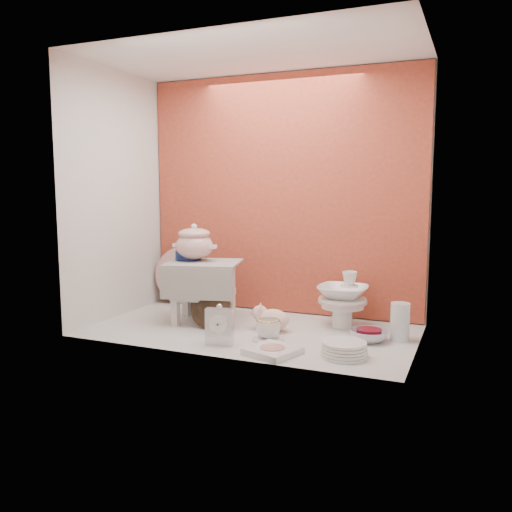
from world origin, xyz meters
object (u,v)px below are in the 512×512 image
(gold_rim_teacup, at_px, (268,328))
(dinner_plate_stack, at_px, (344,349))
(step_stool, at_px, (204,292))
(floral_platter, at_px, (184,275))
(soup_tureen, at_px, (194,242))
(mantel_clock, at_px, (220,325))
(porcelain_tower, at_px, (343,299))
(blue_white_vase, at_px, (209,294))
(crystal_bowl, at_px, (369,336))
(plush_pig, at_px, (274,319))

(gold_rim_teacup, height_order, dinner_plate_stack, gold_rim_teacup)
(step_stool, height_order, gold_rim_teacup, step_stool)
(step_stool, bearing_deg, gold_rim_teacup, -38.31)
(floral_platter, relative_size, dinner_plate_stack, 1.76)
(soup_tureen, bearing_deg, gold_rim_teacup, -22.90)
(mantel_clock, bearing_deg, porcelain_tower, 38.70)
(step_stool, xyz_separation_m, blue_white_vase, (-0.07, 0.20, -0.06))
(soup_tureen, xyz_separation_m, dinner_plate_stack, (1.00, -0.36, -0.44))
(step_stool, bearing_deg, crystal_bowl, -16.70)
(blue_white_vase, relative_size, plush_pig, 1.09)
(soup_tureen, bearing_deg, step_stool, -16.62)
(step_stool, bearing_deg, blue_white_vase, 95.47)
(dinner_plate_stack, bearing_deg, porcelain_tower, 104.55)
(blue_white_vase, bearing_deg, soup_tureen, -89.82)
(soup_tureen, bearing_deg, floral_platter, 128.41)
(gold_rim_teacup, bearing_deg, dinner_plate_stack, -15.11)
(dinner_plate_stack, relative_size, porcelain_tower, 0.69)
(gold_rim_teacup, bearing_deg, crystal_bowl, 20.21)
(blue_white_vase, height_order, porcelain_tower, porcelain_tower)
(step_stool, height_order, crystal_bowl, step_stool)
(blue_white_vase, relative_size, gold_rim_teacup, 1.90)
(mantel_clock, xyz_separation_m, gold_rim_teacup, (0.20, 0.17, -0.04))
(mantel_clock, relative_size, gold_rim_teacup, 1.60)
(step_stool, distance_m, floral_platter, 0.51)
(floral_platter, relative_size, blue_white_vase, 1.61)
(floral_platter, xyz_separation_m, plush_pig, (0.81, -0.42, -0.13))
(step_stool, relative_size, mantel_clock, 2.01)
(mantel_clock, xyz_separation_m, plush_pig, (0.16, 0.34, -0.04))
(floral_platter, relative_size, mantel_clock, 1.92)
(soup_tureen, relative_size, mantel_clock, 1.28)
(floral_platter, relative_size, gold_rim_teacup, 3.07)
(blue_white_vase, bearing_deg, mantel_clock, -57.73)
(floral_platter, distance_m, gold_rim_teacup, 1.04)
(blue_white_vase, distance_m, crystal_bowl, 1.09)
(mantel_clock, height_order, gold_rim_teacup, mantel_clock)
(plush_pig, distance_m, crystal_bowl, 0.53)
(blue_white_vase, height_order, dinner_plate_stack, blue_white_vase)
(blue_white_vase, distance_m, mantel_clock, 0.70)
(soup_tureen, xyz_separation_m, floral_platter, (-0.28, 0.35, -0.27))
(blue_white_vase, xyz_separation_m, mantel_clock, (0.37, -0.59, -0.02))
(blue_white_vase, relative_size, dinner_plate_stack, 1.09)
(crystal_bowl, bearing_deg, plush_pig, -179.08)
(mantel_clock, bearing_deg, gold_rim_teacup, 29.47)
(step_stool, relative_size, gold_rim_teacup, 3.22)
(soup_tureen, xyz_separation_m, mantel_clock, (0.37, -0.41, -0.37))
(floral_platter, relative_size, crystal_bowl, 2.06)
(plush_pig, xyz_separation_m, dinner_plate_stack, (0.47, -0.29, -0.03))
(gold_rim_teacup, bearing_deg, blue_white_vase, 143.77)
(step_stool, distance_m, crystal_bowl, 1.00)
(mantel_clock, xyz_separation_m, porcelain_tower, (0.49, 0.59, 0.06))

